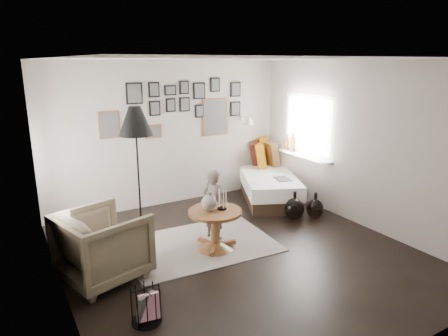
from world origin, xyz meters
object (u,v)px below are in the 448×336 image
pedestal_table (215,231)px  floor_lamp (136,126)px  magazine_basket (146,305)px  demijohn_large (294,209)px  daybed (264,179)px  child (214,205)px  armchair (103,245)px  vase (209,200)px  demijohn_small (315,209)px

pedestal_table → floor_lamp: floor_lamp is taller
magazine_basket → demijohn_large: bearing=24.0°
daybed → pedestal_table: bearing=-116.1°
demijohn_large → pedestal_table: bearing=-169.9°
magazine_basket → child: 2.12m
daybed → magazine_basket: size_ratio=6.36×
armchair → child: child is taller
pedestal_table → armchair: armchair is taller
vase → child: size_ratio=0.50×
child → daybed: bearing=-80.6°
floor_lamp → demijohn_small: (2.84, -0.57, -1.55)m
pedestal_table → magazine_basket: bearing=-142.5°
pedestal_table → child: (0.17, 0.33, 0.26)m
vase → armchair: size_ratio=0.56×
magazine_basket → demijohn_large: 3.35m
magazine_basket → demijohn_large: demijohn_large is taller
armchair → demijohn_small: (3.56, 0.16, -0.26)m
daybed → floor_lamp: 3.24m
daybed → magazine_basket: daybed is taller
pedestal_table → daybed: (1.98, 1.60, 0.06)m
demijohn_large → demijohn_small: demijohn_large is taller
armchair → child: bearing=-95.6°
floor_lamp → magazine_basket: size_ratio=5.33×
daybed → magazine_basket: (-3.37, -2.67, -0.15)m
floor_lamp → child: bearing=-22.8°
daybed → armchair: bearing=-130.8°
pedestal_table → floor_lamp: (-0.82, 0.75, 1.45)m
demijohn_large → demijohn_small: 0.37m
pedestal_table → floor_lamp: 1.82m
daybed → floor_lamp: bearing=-138.1°
vase → magazine_basket: bearing=-140.3°
pedestal_table → demijohn_small: size_ratio=1.67×
magazine_basket → demijohn_large: (3.06, 1.36, 0.01)m
pedestal_table → demijohn_large: (1.67, 0.30, -0.08)m
child → demijohn_large: bearing=-117.0°
floor_lamp → pedestal_table: bearing=-42.5°
armchair → floor_lamp: floor_lamp is taller
demijohn_small → child: bearing=175.2°
vase → pedestal_table: bearing=-14.0°
demijohn_large → child: (-1.50, 0.04, 0.34)m
pedestal_table → armchair: bearing=179.5°
pedestal_table → floor_lamp: bearing=137.5°
armchair → daybed: bearing=-81.8°
pedestal_table → demijohn_large: 1.70m
armchair → magazine_basket: bearing=171.8°
pedestal_table → child: size_ratio=0.70×
demijohn_small → armchair: bearing=-177.4°
child → magazine_basket: bearing=106.3°
pedestal_table → demijohn_small: 2.03m
magazine_basket → demijohn_small: (3.41, 1.24, -0.02)m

